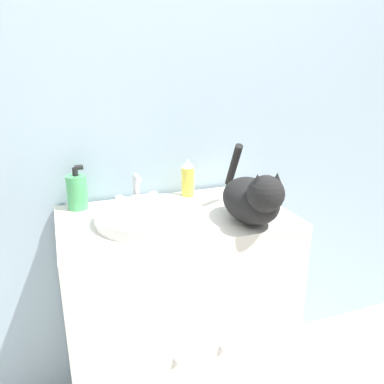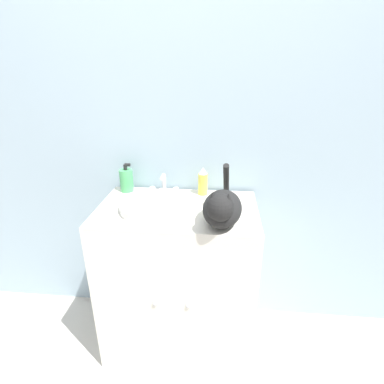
{
  "view_description": "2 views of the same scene",
  "coord_description": "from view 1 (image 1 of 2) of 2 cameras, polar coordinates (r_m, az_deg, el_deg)",
  "views": [
    {
      "loc": [
        -0.38,
        -0.94,
        1.37
      ],
      "look_at": [
        0.06,
        0.22,
        0.97
      ],
      "focal_mm": 35.0,
      "sensor_mm": 36.0,
      "label": 1
    },
    {
      "loc": [
        0.2,
        -1.1,
        1.54
      ],
      "look_at": [
        0.08,
        0.23,
        0.98
      ],
      "focal_mm": 28.0,
      "sensor_mm": 36.0,
      "label": 2
    }
  ],
  "objects": [
    {
      "name": "sink_basin",
      "position": [
        1.28,
        -6.5,
        -3.61
      ],
      "size": [
        0.37,
        0.37,
        0.04
      ],
      "color": "white",
      "rests_on": "vanity_cabinet"
    },
    {
      "name": "cat",
      "position": [
        1.26,
        9.26,
        -0.95
      ],
      "size": [
        0.2,
        0.4,
        0.24
      ],
      "rotation": [
        0.0,
        0.0,
        -1.66
      ],
      "color": "black",
      "rests_on": "vanity_cabinet"
    },
    {
      "name": "soap_bottle",
      "position": [
        1.44,
        -17.11,
        0.06
      ],
      "size": [
        0.07,
        0.07,
        0.17
      ],
      "color": "#4CB266",
      "rests_on": "vanity_cabinet"
    },
    {
      "name": "spray_bottle",
      "position": [
        1.51,
        -0.65,
        2.1
      ],
      "size": [
        0.05,
        0.05,
        0.16
      ],
      "color": "#EADB4C",
      "rests_on": "vanity_cabinet"
    },
    {
      "name": "wall_back",
      "position": [
        1.53,
        -6.31,
        13.24
      ],
      "size": [
        6.0,
        0.05,
        2.5
      ],
      "color": "#9EB7C6",
      "rests_on": "ground_plane"
    },
    {
      "name": "vanity_cabinet",
      "position": [
        1.55,
        -2.38,
        -18.88
      ],
      "size": [
        0.81,
        0.51,
        0.88
      ],
      "color": "silver",
      "rests_on": "ground_plane"
    },
    {
      "name": "faucet",
      "position": [
        1.45,
        -8.44,
        0.08
      ],
      "size": [
        0.17,
        0.08,
        0.12
      ],
      "color": "silver",
      "rests_on": "vanity_cabinet"
    }
  ]
}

